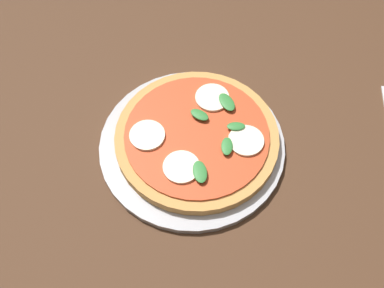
# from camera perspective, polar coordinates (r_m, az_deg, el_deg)

# --- Properties ---
(ground_plane) EXTENTS (6.00, 6.00, 0.00)m
(ground_plane) POSITION_cam_1_polar(r_m,az_deg,el_deg) (1.48, 0.20, -15.69)
(ground_plane) COLOR #2D2B28
(dining_table) EXTENTS (1.41, 1.05, 0.73)m
(dining_table) POSITION_cam_1_polar(r_m,az_deg,el_deg) (0.89, 0.33, -4.18)
(dining_table) COLOR #4C301E
(dining_table) RESTS_ON ground_plane
(serving_tray) EXTENTS (0.32, 0.32, 0.01)m
(serving_tray) POSITION_cam_1_polar(r_m,az_deg,el_deg) (0.81, 0.00, -0.15)
(serving_tray) COLOR #B2B2B7
(serving_tray) RESTS_ON dining_table
(pizza) EXTENTS (0.28, 0.28, 0.03)m
(pizza) POSITION_cam_1_polar(r_m,az_deg,el_deg) (0.80, 0.76, 0.80)
(pizza) COLOR tan
(pizza) RESTS_ON serving_tray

